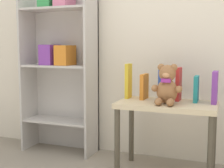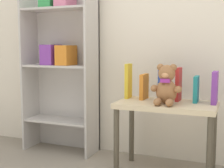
{
  "view_description": "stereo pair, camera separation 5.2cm",
  "coord_description": "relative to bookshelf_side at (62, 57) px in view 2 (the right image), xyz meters",
  "views": [
    {
      "loc": [
        0.57,
        -1.23,
        0.92
      ],
      "look_at": [
        -0.28,
        0.99,
        0.63
      ],
      "focal_mm": 50.0,
      "sensor_mm": 36.0,
      "label": 1
    },
    {
      "loc": [
        0.62,
        -1.21,
        0.92
      ],
      "look_at": [
        -0.28,
        0.99,
        0.63
      ],
      "focal_mm": 50.0,
      "sensor_mm": 36.0,
      "label": 2
    }
  ],
  "objects": [
    {
      "name": "book_standing_teal",
      "position": [
        1.17,
        -0.12,
        -0.21
      ],
      "size": [
        0.03,
        0.14,
        0.18
      ],
      "primitive_type": "cube",
      "rotation": [
        0.0,
        0.0,
        0.01
      ],
      "color": "teal",
      "rests_on": "display_table"
    },
    {
      "name": "bookshelf_side",
      "position": [
        0.0,
        0.0,
        0.0
      ],
      "size": [
        0.64,
        0.27,
        1.5
      ],
      "color": "#BCB7B2",
      "rests_on": "ground_plane"
    },
    {
      "name": "book_standing_orange",
      "position": [
        0.79,
        -0.14,
        -0.21
      ],
      "size": [
        0.03,
        0.14,
        0.19
      ],
      "primitive_type": "cube",
      "rotation": [
        0.0,
        0.0,
        -0.04
      ],
      "color": "orange",
      "rests_on": "display_table"
    },
    {
      "name": "teddy_bear",
      "position": [
        0.99,
        -0.28,
        -0.18
      ],
      "size": [
        0.21,
        0.19,
        0.28
      ],
      "color": "#99663D",
      "rests_on": "display_table"
    },
    {
      "name": "display_table",
      "position": [
        0.98,
        -0.22,
        -0.39
      ],
      "size": [
        0.69,
        0.4,
        0.53
      ],
      "color": "beige",
      "rests_on": "ground_plane"
    },
    {
      "name": "book_standing_blue",
      "position": [
        0.92,
        -0.13,
        -0.19
      ],
      "size": [
        0.03,
        0.11,
        0.22
      ],
      "primitive_type": "cube",
      "rotation": [
        0.0,
        0.0,
        0.03
      ],
      "color": "#2D51B7",
      "rests_on": "display_table"
    },
    {
      "name": "book_standing_yellow",
      "position": [
        0.67,
        -0.14,
        -0.17
      ],
      "size": [
        0.03,
        0.11,
        0.26
      ],
      "primitive_type": "cube",
      "rotation": [
        0.0,
        0.0,
        0.01
      ],
      "color": "gold",
      "rests_on": "display_table"
    },
    {
      "name": "wall_back",
      "position": [
        0.82,
        0.15,
        0.42
      ],
      "size": [
        4.8,
        0.06,
        2.5
      ],
      "color": "silver",
      "rests_on": "ground_plane"
    },
    {
      "name": "book_standing_red",
      "position": [
        1.04,
        -0.12,
        -0.18
      ],
      "size": [
        0.03,
        0.11,
        0.24
      ],
      "primitive_type": "cube",
      "rotation": [
        0.0,
        0.0,
        -0.04
      ],
      "color": "red",
      "rests_on": "display_table"
    },
    {
      "name": "book_standing_purple",
      "position": [
        1.29,
        -0.13,
        -0.19
      ],
      "size": [
        0.04,
        0.15,
        0.22
      ],
      "primitive_type": "cube",
      "rotation": [
        0.0,
        0.0,
        -0.01
      ],
      "color": "purple",
      "rests_on": "display_table"
    }
  ]
}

